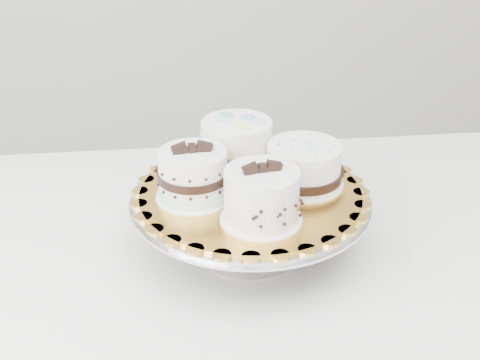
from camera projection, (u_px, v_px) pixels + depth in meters
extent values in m
cube|color=white|center=(244.00, 268.00, 0.93)|extent=(1.30, 0.94, 0.04)
cube|color=white|center=(453.00, 288.00, 1.48)|extent=(0.05, 0.05, 0.71)
cylinder|color=gray|center=(250.00, 244.00, 0.94)|extent=(0.17, 0.17, 0.01)
cylinder|color=gray|center=(250.00, 224.00, 0.92)|extent=(0.11, 0.11, 0.09)
cylinder|color=silver|center=(250.00, 196.00, 0.90)|extent=(0.35, 0.35, 0.01)
cylinder|color=silver|center=(250.00, 198.00, 0.90)|extent=(0.36, 0.36, 0.00)
cylinder|color=gold|center=(250.00, 192.00, 0.90)|extent=(0.42, 0.42, 0.00)
cylinder|color=white|center=(261.00, 218.00, 0.82)|extent=(0.11, 0.11, 0.00)
cylinder|color=white|center=(262.00, 195.00, 0.81)|extent=(0.11, 0.11, 0.07)
cylinder|color=white|center=(194.00, 196.00, 0.88)|extent=(0.11, 0.11, 0.00)
cylinder|color=white|center=(193.00, 174.00, 0.86)|extent=(0.10, 0.10, 0.07)
cylinder|color=silver|center=(194.00, 189.00, 0.87)|extent=(0.10, 0.10, 0.02)
cylinder|color=black|center=(193.00, 174.00, 0.86)|extent=(0.10, 0.10, 0.01)
cylinder|color=white|center=(237.00, 167.00, 0.96)|extent=(0.12, 0.12, 0.00)
cylinder|color=white|center=(237.00, 144.00, 0.94)|extent=(0.12, 0.12, 0.08)
cylinder|color=white|center=(303.00, 182.00, 0.91)|extent=(0.12, 0.12, 0.00)
cylinder|color=white|center=(304.00, 164.00, 0.90)|extent=(0.12, 0.12, 0.06)
cylinder|color=black|center=(303.00, 173.00, 0.91)|extent=(0.12, 0.12, 0.01)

